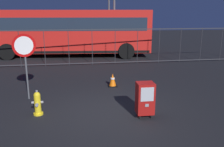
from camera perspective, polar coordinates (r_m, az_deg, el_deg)
name	(u,v)px	position (r m, az deg, el deg)	size (l,w,h in m)	color
ground_plane	(108,113)	(7.28, -0.99, -9.33)	(60.00, 60.00, 0.00)	black
fire_hydrant	(38,103)	(7.39, -17.12, -6.71)	(0.33, 0.32, 0.75)	yellow
newspaper_box_primary	(145,98)	(6.90, 7.77, -5.76)	(0.48, 0.42, 1.02)	black
stop_sign	(25,53)	(8.50, -19.84, 4.56)	(0.71, 0.31, 2.23)	#4C4F54
traffic_cone	(113,80)	(9.70, 0.15, -1.55)	(0.36, 0.36, 0.53)	black
fence_barrier	(92,47)	(13.53, -4.68, 6.31)	(18.03, 0.04, 2.00)	#2D2D33
bus_near	(69,30)	(16.42, -10.07, 10.01)	(10.70, 3.60, 3.00)	red
bus_far	(57,27)	(20.02, -12.88, 10.65)	(10.68, 3.52, 3.00)	red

